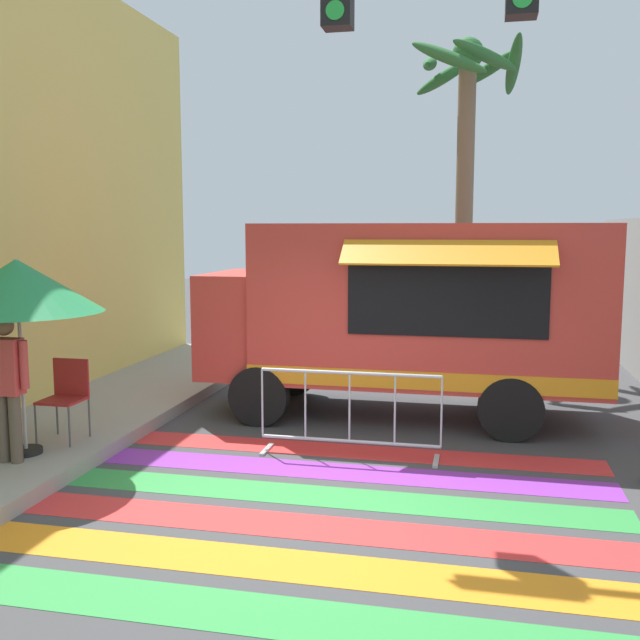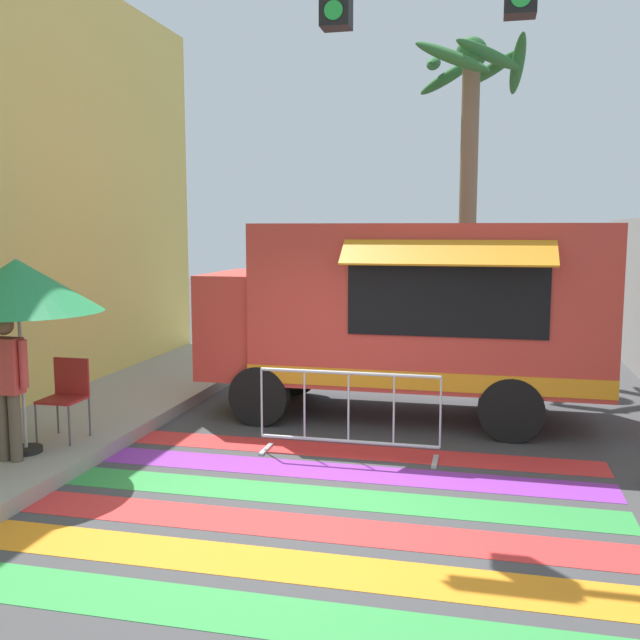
% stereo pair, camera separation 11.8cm
% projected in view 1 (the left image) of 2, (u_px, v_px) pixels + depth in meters
% --- Properties ---
extents(ground_plane, '(60.00, 60.00, 0.00)m').
position_uv_depth(ground_plane, '(300.00, 501.00, 7.10)').
color(ground_plane, '#424244').
extents(crosswalk_painted, '(6.40, 4.36, 0.01)m').
position_uv_depth(crosswalk_painted, '(295.00, 509.00, 6.90)').
color(crosswalk_painted, green).
rests_on(crosswalk_painted, ground_plane).
extents(food_truck, '(5.59, 2.54, 2.77)m').
position_uv_depth(food_truck, '(399.00, 308.00, 10.20)').
color(food_truck, '#D13D33').
rests_on(food_truck, ground_plane).
extents(traffic_signal_pole, '(4.41, 0.29, 6.17)m').
position_uv_depth(traffic_signal_pole, '(527.00, 56.00, 7.28)').
color(traffic_signal_pole, '#515456').
rests_on(traffic_signal_pole, ground_plane).
extents(patio_umbrella, '(1.85, 1.85, 2.20)m').
position_uv_depth(patio_umbrella, '(17.00, 287.00, 7.82)').
color(patio_umbrella, black).
rests_on(patio_umbrella, sidewalk_left).
extents(folding_chair, '(0.46, 0.46, 0.96)m').
position_uv_depth(folding_chair, '(66.00, 391.00, 8.58)').
color(folding_chair, '#4C4C51').
rests_on(folding_chair, sidewalk_left).
extents(vendor_person, '(0.53, 0.21, 1.61)m').
position_uv_depth(vendor_person, '(6.00, 381.00, 7.65)').
color(vendor_person, brown).
rests_on(vendor_person, sidewalk_left).
extents(barricade_front, '(2.18, 0.44, 1.03)m').
position_uv_depth(barricade_front, '(349.00, 414.00, 8.44)').
color(barricade_front, '#B7BABF').
rests_on(barricade_front, ground_plane).
extents(palm_tree, '(2.17, 2.35, 6.34)m').
position_uv_depth(palm_tree, '(466.00, 137.00, 13.84)').
color(palm_tree, '#7A664C').
rests_on(palm_tree, ground_plane).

